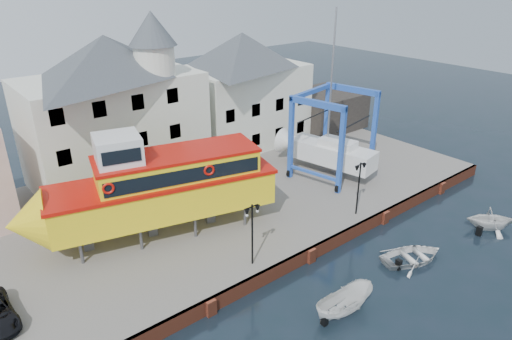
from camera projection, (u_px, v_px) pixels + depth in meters
ground at (310, 262)px, 30.49m from camera, size 140.00×140.00×0.00m
hardstanding at (217, 196)px, 38.08m from camera, size 44.00×22.00×1.00m
quay_wall at (309, 255)px, 30.36m from camera, size 44.00×0.47×1.00m
building_white_main at (114, 108)px, 37.72m from camera, size 14.00×8.30×14.00m
building_white_right at (243, 89)px, 46.43m from camera, size 12.00×8.00×11.20m
shed_dark at (323, 110)px, 52.24m from camera, size 8.00×7.00×4.00m
lamp_post_left at (252, 219)px, 27.33m from camera, size 1.12×0.32×4.20m
lamp_post_right at (360, 175)px, 33.08m from camera, size 1.12×0.32×4.20m
tour_boat at (149, 189)px, 30.28m from camera, size 17.77×8.25×7.53m
travel_lift at (324, 147)px, 40.62m from camera, size 7.53×9.66×14.16m
motorboat_a at (343, 312)px, 26.02m from camera, size 4.16×1.87×1.56m
motorboat_b at (412, 260)px, 30.61m from camera, size 5.22×4.42×0.92m
motorboat_c at (489, 228)px, 34.34m from camera, size 4.64×4.61×1.85m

